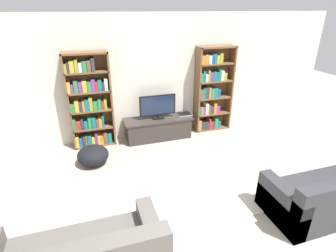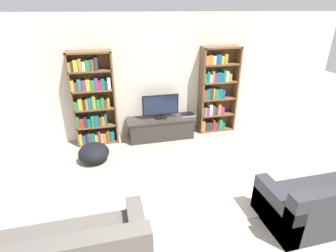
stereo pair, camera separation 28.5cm
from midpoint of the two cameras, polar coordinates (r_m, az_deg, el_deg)
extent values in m
cube|color=silver|center=(5.72, -5.59, 10.39)|extent=(8.80, 0.06, 2.60)
cube|color=brown|center=(5.53, -22.16, 4.54)|extent=(0.04, 0.30, 1.92)
cube|color=brown|center=(5.51, -13.74, 5.61)|extent=(0.04, 0.30, 1.92)
cube|color=brown|center=(5.63, -17.99, 5.50)|extent=(0.85, 0.04, 1.92)
cube|color=brown|center=(5.29, -19.31, 14.78)|extent=(0.85, 0.30, 0.04)
cube|color=brown|center=(5.86, -16.79, -3.64)|extent=(0.81, 0.30, 0.04)
cube|color=gold|center=(5.81, -20.44, -2.99)|extent=(0.06, 0.24, 0.23)
cube|color=#234C99|center=(5.82, -19.73, -3.09)|extent=(0.06, 0.24, 0.18)
cube|color=#333338|center=(5.80, -19.16, -2.89)|extent=(0.04, 0.24, 0.22)
cube|color=brown|center=(5.80, -18.71, -2.79)|extent=(0.04, 0.24, 0.22)
cube|color=#196B75|center=(5.80, -18.05, -2.76)|extent=(0.08, 0.24, 0.21)
cube|color=gold|center=(5.81, -17.29, -2.85)|extent=(0.06, 0.24, 0.17)
cube|color=#7F338C|center=(5.79, -16.73, -2.44)|extent=(0.05, 0.24, 0.25)
cube|color=gold|center=(5.80, -16.15, -2.63)|extent=(0.05, 0.24, 0.19)
cube|color=orange|center=(5.80, -15.58, -2.58)|extent=(0.05, 0.24, 0.18)
cube|color=brown|center=(5.79, -14.87, -2.25)|extent=(0.08, 0.24, 0.24)
cube|color=#196B75|center=(5.80, -14.01, -2.25)|extent=(0.07, 0.24, 0.21)
cube|color=brown|center=(5.70, -17.25, -0.22)|extent=(0.81, 0.30, 0.04)
cube|color=#2D7F47|center=(5.65, -21.05, 0.51)|extent=(0.05, 0.24, 0.23)
cube|color=#B72D28|center=(5.66, -20.27, 0.35)|extent=(0.08, 0.24, 0.18)
cube|color=#333338|center=(5.65, -19.56, 0.61)|extent=(0.05, 0.24, 0.22)
cube|color=#196B75|center=(5.65, -18.85, 0.44)|extent=(0.07, 0.24, 0.16)
cube|color=#2D7F47|center=(5.64, -18.10, 0.82)|extent=(0.07, 0.24, 0.22)
cube|color=#196B75|center=(5.64, -17.29, 0.93)|extent=(0.08, 0.24, 0.22)
cube|color=brown|center=(5.65, -16.55, 0.79)|extent=(0.05, 0.24, 0.17)
cube|color=orange|center=(5.64, -15.98, 0.94)|extent=(0.06, 0.24, 0.19)
cube|color=#196B75|center=(5.63, -15.45, 1.26)|extent=(0.04, 0.24, 0.24)
cube|color=brown|center=(5.56, -17.73, 3.39)|extent=(0.81, 0.30, 0.04)
cube|color=#2D7F47|center=(5.53, -21.48, 3.83)|extent=(0.08, 0.24, 0.16)
cube|color=gold|center=(5.52, -20.66, 4.20)|extent=(0.08, 0.24, 0.22)
cube|color=#333338|center=(5.52, -19.91, 4.16)|extent=(0.05, 0.24, 0.19)
cube|color=orange|center=(5.51, -19.38, 4.30)|extent=(0.04, 0.24, 0.20)
cube|color=#196B75|center=(5.51, -18.74, 4.50)|extent=(0.08, 0.24, 0.22)
cube|color=#9E9333|center=(5.50, -17.94, 4.77)|extent=(0.07, 0.24, 0.26)
cube|color=#2D7F47|center=(5.51, -17.04, 4.47)|extent=(0.08, 0.24, 0.18)
cube|color=#2D7F47|center=(5.50, -16.19, 4.74)|extent=(0.07, 0.24, 0.21)
cube|color=#B72D28|center=(5.51, -15.54, 4.58)|extent=(0.04, 0.24, 0.16)
cube|color=#9E9333|center=(5.51, -15.00, 4.82)|extent=(0.05, 0.24, 0.19)
cube|color=brown|center=(5.44, -18.25, 7.18)|extent=(0.81, 0.30, 0.04)
cube|color=gold|center=(5.41, -22.24, 7.87)|extent=(0.06, 0.24, 0.21)
cube|color=#7F338C|center=(5.42, -21.59, 7.71)|extent=(0.05, 0.24, 0.16)
cube|color=#2D7F47|center=(5.40, -20.91, 8.13)|extent=(0.07, 0.24, 0.23)
cube|color=#7F338C|center=(5.40, -20.08, 8.10)|extent=(0.07, 0.24, 0.20)
cube|color=gold|center=(5.40, -19.22, 8.28)|extent=(0.08, 0.24, 0.21)
cube|color=#2D7F47|center=(5.40, -18.29, 8.31)|extent=(0.08, 0.24, 0.19)
cube|color=#7F338C|center=(5.39, -17.50, 8.61)|extent=(0.07, 0.24, 0.23)
cube|color=#B72D28|center=(5.40, -16.85, 8.43)|extent=(0.04, 0.24, 0.18)
cube|color=#196B75|center=(5.39, -16.20, 8.66)|extent=(0.07, 0.24, 0.21)
cube|color=#333338|center=(5.40, -15.49, 8.53)|extent=(0.04, 0.24, 0.17)
cube|color=silver|center=(5.40, -14.93, 8.90)|extent=(0.06, 0.24, 0.23)
cube|color=brown|center=(5.35, -18.79, 11.11)|extent=(0.81, 0.30, 0.04)
cube|color=#9E9333|center=(5.33, -22.92, 11.57)|extent=(0.04, 0.24, 0.16)
cube|color=#333338|center=(5.33, -22.46, 11.77)|extent=(0.04, 0.24, 0.19)
cube|color=gold|center=(5.32, -21.73, 11.98)|extent=(0.08, 0.24, 0.21)
cube|color=#9E9333|center=(5.31, -20.90, 12.22)|extent=(0.06, 0.24, 0.23)
cube|color=silver|center=(5.32, -20.15, 12.00)|extent=(0.06, 0.24, 0.17)
cube|color=#2D7F47|center=(5.31, -19.32, 12.25)|extent=(0.08, 0.24, 0.20)
cube|color=brown|center=(5.31, -18.44, 12.42)|extent=(0.07, 0.24, 0.21)
cube|color=#333338|center=(5.31, -17.65, 12.71)|extent=(0.06, 0.24, 0.24)
cube|color=brown|center=(5.92, 5.01, 7.53)|extent=(0.04, 0.30, 1.92)
cube|color=brown|center=(6.27, 11.98, 8.04)|extent=(0.04, 0.30, 1.92)
cube|color=brown|center=(6.20, 8.06, 8.14)|extent=(0.85, 0.04, 1.92)
cube|color=brown|center=(5.89, 9.18, 16.64)|extent=(0.85, 0.30, 0.04)
cube|color=brown|center=(6.42, 8.07, -0.30)|extent=(0.81, 0.30, 0.04)
cube|color=orange|center=(6.21, 5.27, 0.39)|extent=(0.07, 0.24, 0.24)
cube|color=#333338|center=(6.25, 5.82, 0.24)|extent=(0.05, 0.24, 0.19)
cube|color=#333338|center=(6.27, 6.33, 0.32)|extent=(0.06, 0.24, 0.19)
cube|color=#333338|center=(6.30, 6.92, 0.37)|extent=(0.07, 0.24, 0.18)
cube|color=#B72D28|center=(6.31, 7.47, 0.73)|extent=(0.04, 0.24, 0.25)
cube|color=#B72D28|center=(6.34, 7.84, 0.45)|extent=(0.04, 0.24, 0.17)
cube|color=#333338|center=(6.36, 8.24, 0.54)|extent=(0.05, 0.24, 0.18)
cube|color=#2D7F47|center=(6.38, 8.82, 0.84)|extent=(0.08, 0.24, 0.24)
cube|color=#196B75|center=(6.43, 9.41, 0.61)|extent=(0.06, 0.24, 0.16)
cube|color=brown|center=(6.27, 8.28, 2.90)|extent=(0.81, 0.30, 0.04)
cube|color=#196B75|center=(6.07, 5.26, 3.45)|extent=(0.04, 0.24, 0.18)
cube|color=orange|center=(6.09, 5.72, 3.49)|extent=(0.04, 0.24, 0.18)
cube|color=#7F338C|center=(6.11, 6.18, 3.52)|extent=(0.06, 0.24, 0.18)
cube|color=silver|center=(6.12, 6.78, 3.93)|extent=(0.07, 0.24, 0.25)
cube|color=brown|center=(6.16, 7.35, 3.81)|extent=(0.05, 0.24, 0.21)
cube|color=#333338|center=(6.19, 7.88, 3.70)|extent=(0.07, 0.24, 0.17)
cube|color=orange|center=(6.21, 8.54, 4.03)|extent=(0.07, 0.24, 0.24)
cube|color=#7F338C|center=(6.26, 9.17, 3.80)|extent=(0.08, 0.24, 0.17)
cube|color=brown|center=(6.14, 8.49, 6.24)|extent=(0.81, 0.30, 0.04)
cube|color=brown|center=(5.95, 5.59, 7.08)|extent=(0.08, 0.24, 0.21)
cube|color=#196B75|center=(5.97, 6.24, 7.24)|extent=(0.05, 0.24, 0.24)
cube|color=#333338|center=(6.00, 6.81, 7.33)|extent=(0.07, 0.24, 0.25)
cube|color=orange|center=(6.02, 7.38, 7.34)|extent=(0.05, 0.24, 0.24)
cube|color=#2D7F47|center=(6.06, 7.99, 7.26)|extent=(0.08, 0.24, 0.21)
cube|color=#196B75|center=(6.09, 8.72, 7.32)|extent=(0.08, 0.24, 0.21)
cube|color=#234C99|center=(6.13, 9.34, 7.24)|extent=(0.05, 0.24, 0.18)
cube|color=brown|center=(6.03, 8.72, 9.72)|extent=(0.81, 0.30, 0.04)
cube|color=#2D7F47|center=(5.84, 5.58, 10.57)|extent=(0.05, 0.24, 0.19)
cube|color=#196B75|center=(5.86, 6.14, 10.81)|extent=(0.06, 0.24, 0.24)
cube|color=silver|center=(5.89, 6.66, 10.51)|extent=(0.05, 0.24, 0.17)
cube|color=#9E9333|center=(5.91, 7.17, 10.89)|extent=(0.04, 0.24, 0.24)
cube|color=#7F338C|center=(5.94, 7.69, 10.69)|extent=(0.06, 0.24, 0.19)
cube|color=#196B75|center=(5.96, 8.33, 10.78)|extent=(0.07, 0.24, 0.21)
cube|color=#196B75|center=(6.00, 8.92, 10.74)|extent=(0.06, 0.24, 0.19)
cube|color=#2D7F47|center=(6.02, 9.49, 11.04)|extent=(0.05, 0.24, 0.25)
cube|color=silver|center=(6.05, 10.02, 10.92)|extent=(0.07, 0.24, 0.22)
cube|color=#9E9333|center=(6.09, 10.63, 10.68)|extent=(0.07, 0.24, 0.16)
cube|color=brown|center=(5.95, 8.96, 13.31)|extent=(0.81, 0.30, 0.04)
cube|color=orange|center=(5.77, 5.87, 14.23)|extent=(0.08, 0.24, 0.18)
cube|color=orange|center=(5.80, 6.61, 14.32)|extent=(0.07, 0.24, 0.19)
cube|color=silver|center=(5.83, 7.33, 14.24)|extent=(0.07, 0.24, 0.17)
cube|color=#234C99|center=(5.86, 7.91, 14.36)|extent=(0.04, 0.24, 0.20)
cube|color=#196B75|center=(5.88, 8.43, 14.39)|extent=(0.06, 0.24, 0.20)
cube|color=gold|center=(5.91, 9.04, 14.23)|extent=(0.06, 0.24, 0.16)
cube|color=#9E9333|center=(5.94, 9.73, 14.43)|extent=(0.07, 0.24, 0.20)
cube|color=#332D28|center=(5.81, -3.56, -0.65)|extent=(1.40, 0.47, 0.43)
cube|color=#332D28|center=(5.72, -3.62, 1.48)|extent=(1.49, 0.50, 0.04)
cube|color=black|center=(5.71, -3.66, 1.83)|extent=(0.24, 0.16, 0.03)
cylinder|color=black|center=(5.70, -3.67, 2.20)|extent=(0.04, 0.04, 0.05)
cube|color=black|center=(5.61, -3.74, 4.53)|extent=(0.79, 0.04, 0.44)
cube|color=#19233D|center=(5.59, -3.69, 4.47)|extent=(0.73, 0.00, 0.40)
cube|color=#B7B7BC|center=(5.90, 2.14, 2.58)|extent=(0.33, 0.25, 0.02)
cube|color=black|center=(5.89, 2.14, 2.70)|extent=(0.31, 0.24, 0.00)
cube|color=beige|center=(4.36, 1.77, -13.29)|extent=(2.34, 1.74, 0.02)
cube|color=#56514C|center=(3.14, -6.25, -24.42)|extent=(0.18, 0.86, 0.62)
cube|color=#2D2D33|center=(4.41, 29.53, -13.51)|extent=(1.75, 0.83, 0.38)
cube|color=#2D2D33|center=(3.88, 21.41, -15.65)|extent=(0.18, 0.83, 0.56)
ellipsoid|color=black|center=(5.10, -17.58, -6.13)|extent=(0.57, 0.57, 0.35)
camera|label=1|loc=(0.14, -91.71, -0.77)|focal=28.00mm
camera|label=2|loc=(0.14, 88.29, 0.77)|focal=28.00mm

